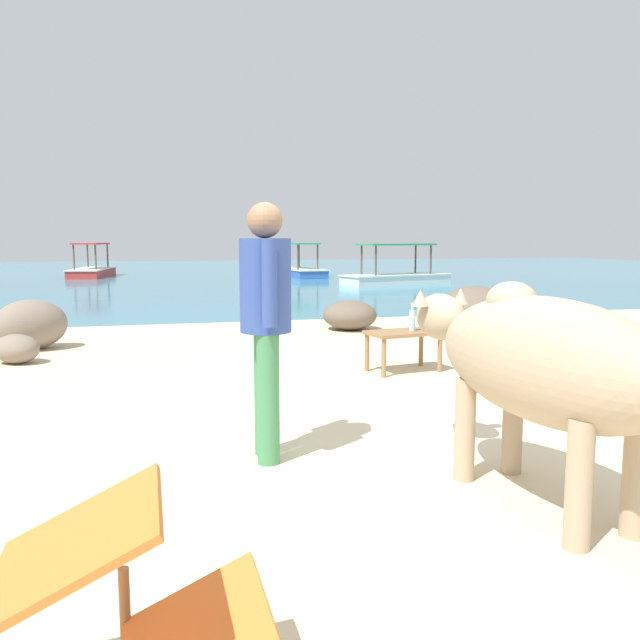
% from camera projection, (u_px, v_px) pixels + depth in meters
% --- Properties ---
extents(sand_beach, '(18.00, 14.00, 0.04)m').
position_uv_depth(sand_beach, '(422.00, 455.00, 4.20)').
color(sand_beach, beige).
rests_on(sand_beach, ground).
extents(water_surface, '(60.00, 36.00, 0.03)m').
position_uv_depth(water_surface, '(199.00, 276.00, 25.34)').
color(water_surface, teal).
rests_on(water_surface, ground).
extents(cow, '(0.79, 2.08, 1.17)m').
position_uv_depth(cow, '(537.00, 360.00, 3.33)').
color(cow, tan).
rests_on(cow, sand_beach).
extents(low_bench_table, '(0.82, 0.56, 0.43)m').
position_uv_depth(low_bench_table, '(403.00, 338.00, 6.74)').
color(low_bench_table, olive).
rests_on(low_bench_table, sand_beach).
extents(bottle, '(0.07, 0.07, 0.30)m').
position_uv_depth(bottle, '(412.00, 320.00, 6.73)').
color(bottle, '#A3C6D1').
rests_on(bottle, low_bench_table).
extents(deck_chair_near, '(0.79, 0.57, 0.68)m').
position_uv_depth(deck_chair_near, '(544.00, 328.00, 7.32)').
color(deck_chair_near, olive).
rests_on(deck_chair_near, sand_beach).
extents(deck_chair_far, '(0.77, 0.56, 0.68)m').
position_uv_depth(deck_chair_far, '(138.00, 596.00, 1.82)').
color(deck_chair_far, olive).
rests_on(deck_chair_far, sand_beach).
extents(person_standing, '(0.32, 0.51, 1.62)m').
position_uv_depth(person_standing, '(266.00, 312.00, 3.97)').
color(person_standing, '#428956').
rests_on(person_standing, sand_beach).
extents(shore_rock_large, '(1.16, 1.16, 0.45)m').
position_uv_depth(shore_rock_large, '(350.00, 315.00, 9.89)').
color(shore_rock_large, '#6B5B4C').
rests_on(shore_rock_large, sand_beach).
extents(shore_rock_medium, '(1.08, 1.12, 0.73)m').
position_uv_depth(shore_rock_medium, '(475.00, 311.00, 9.25)').
color(shore_rock_medium, '#6B5B4C').
rests_on(shore_rock_medium, sand_beach).
extents(shore_rock_small, '(0.69, 0.66, 0.33)m').
position_uv_depth(shore_rock_small, '(16.00, 349.00, 7.20)').
color(shore_rock_small, gray).
rests_on(shore_rock_small, sand_beach).
extents(shore_rock_flat, '(1.06, 0.92, 0.64)m').
position_uv_depth(shore_rock_flat, '(31.00, 325.00, 8.09)').
color(shore_rock_flat, gray).
rests_on(shore_rock_flat, sand_beach).
extents(boat_blue, '(1.54, 3.77, 1.29)m').
position_uv_depth(boat_blue, '(299.00, 269.00, 24.56)').
color(boat_blue, '#3866B7').
rests_on(boat_blue, water_surface).
extents(boat_red, '(1.61, 3.79, 1.29)m').
position_uv_depth(boat_red, '(92.00, 269.00, 24.47)').
color(boat_red, '#C63833').
rests_on(boat_red, water_surface).
extents(boat_white, '(3.85, 2.13, 1.29)m').
position_uv_depth(boat_white, '(396.00, 276.00, 20.30)').
color(boat_white, white).
rests_on(boat_white, water_surface).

